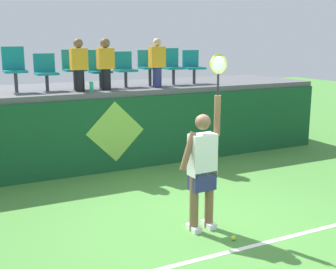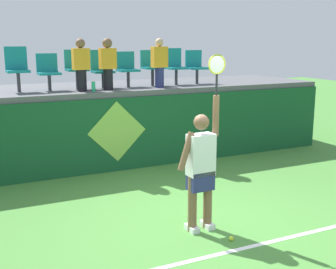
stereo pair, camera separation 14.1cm
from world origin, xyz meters
The scene contains 19 objects.
ground_plane centered at (0.00, 0.00, 0.00)m, with size 40.00×40.00×0.00m, color #478438.
court_back_wall centered at (0.00, 3.27, 0.77)m, with size 10.13×0.20×1.55m, color #144C28.
spectator_platform centered at (0.00, 4.51, 1.61)m, with size 10.13×2.56×0.12m, color #56565B.
court_baseline_stripe centered at (0.00, -0.93, 0.00)m, with size 9.12×0.08×0.01m, color white.
tennis_player centered at (-0.20, -0.14, 0.95)m, with size 0.75×0.27×2.53m.
tennis_ball centered at (0.00, -0.67, 0.03)m, with size 0.07×0.07×0.07m, color #D1E533.
water_bottle centered at (-0.69, 3.47, 1.77)m, with size 0.08×0.08×0.21m, color #26B272.
stadium_chair_0 centered at (-2.08, 4.12, 2.18)m, with size 0.44×0.42×0.92m.
stadium_chair_1 centered at (-1.47, 4.11, 2.09)m, with size 0.44×0.42×0.77m.
stadium_chair_2 centered at (-0.87, 4.11, 2.15)m, with size 0.44×0.42×0.84m.
stadium_chair_3 centered at (-0.30, 4.12, 2.12)m, with size 0.44×0.42×0.83m.
stadium_chair_4 centered at (0.29, 4.11, 2.11)m, with size 0.44×0.42×0.79m.
stadium_chair_5 centered at (0.88, 4.11, 2.14)m, with size 0.44×0.42×0.82m.
stadium_chair_6 centered at (1.50, 4.12, 2.14)m, with size 0.44×0.42×0.85m.
stadium_chair_7 centered at (2.06, 4.12, 2.11)m, with size 0.44×0.42×0.80m.
spectator_0 centered at (-0.87, 3.68, 2.23)m, with size 0.34×0.20×1.08m.
spectator_1 centered at (-0.30, 3.68, 2.24)m, with size 0.34×0.21×1.08m.
spectator_2 centered at (0.88, 3.65, 2.23)m, with size 0.34×0.20×1.08m.
wall_signage_mount centered at (-0.31, 3.17, 0.00)m, with size 1.27×0.01×1.49m.
Camera 1 is at (-3.37, -5.35, 2.72)m, focal length 47.45 mm.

